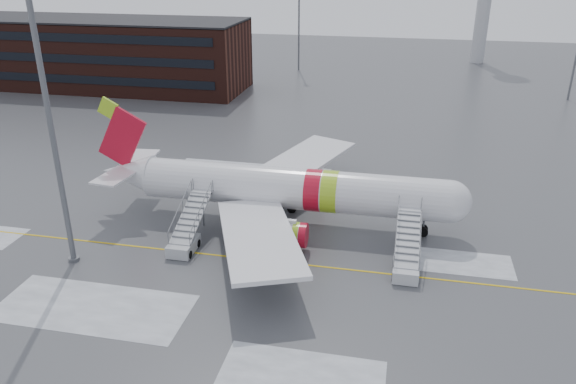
% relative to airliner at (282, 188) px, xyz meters
% --- Properties ---
extents(ground, '(260.00, 260.00, 0.00)m').
position_rel_airliner_xyz_m(ground, '(-4.35, -6.36, -3.42)').
color(ground, '#494C4F').
rests_on(ground, ground).
extents(airliner, '(35.03, 32.97, 11.18)m').
position_rel_airliner_xyz_m(airliner, '(0.00, 0.00, 0.00)').
color(airliner, silver).
rests_on(airliner, ground).
extents(airstair_fwd, '(2.05, 7.70, 3.48)m').
position_rel_airliner_xyz_m(airstair_fwd, '(11.55, -6.54, -2.35)').
color(airstair_fwd, '#B9BCC1').
rests_on(airstair_fwd, ground).
extents(airstair_aft, '(2.05, 7.70, 3.48)m').
position_rel_airliner_xyz_m(airstair_aft, '(-7.02, -6.54, -2.35)').
color(airstair_aft, '#A9ACB0').
rests_on(airstair_aft, ground).
extents(pushback_tug, '(2.91, 2.18, 1.66)m').
position_rel_airliner_xyz_m(pushback_tug, '(-1.48, -4.90, -2.68)').
color(pushback_tug, black).
rests_on(pushback_tug, ground).
extents(light_mast_near, '(1.20, 1.20, 28.91)m').
position_rel_airliner_xyz_m(light_mast_near, '(-15.36, -10.61, 11.42)').
color(light_mast_near, '#595B60').
rests_on(light_mast_near, ground).
extents(terminal_building, '(62.00, 16.11, 12.30)m').
position_rel_airliner_xyz_m(terminal_building, '(-49.35, 48.62, 2.78)').
color(terminal_building, '#3F1E16').
rests_on(terminal_building, ground).
extents(light_mast_far_n, '(1.20, 1.20, 24.25)m').
position_rel_airliner_xyz_m(light_mast_far_n, '(-12.35, 71.64, 10.42)').
color(light_mast_far_n, '#595B60').
rests_on(light_mast_far_n, ground).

